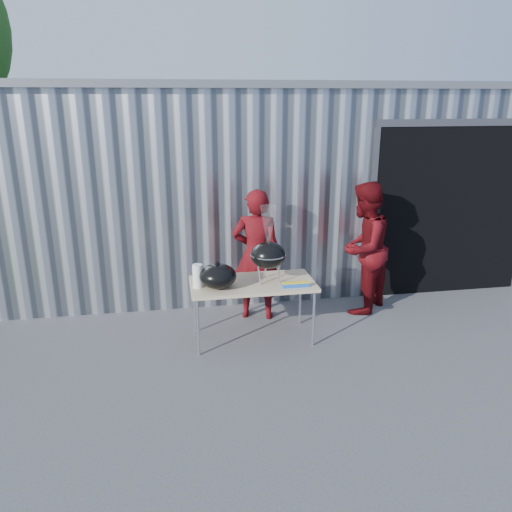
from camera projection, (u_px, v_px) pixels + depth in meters
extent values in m
plane|color=#444446|center=(250.00, 363.00, 5.67)|extent=(80.00, 80.00, 0.00)
cube|color=silver|center=(251.00, 172.00, 9.76)|extent=(8.00, 6.00, 3.00)
cube|color=slate|center=(251.00, 88.00, 9.29)|extent=(8.20, 6.20, 0.10)
cube|color=black|center=(430.00, 205.00, 7.96)|extent=(2.40, 1.20, 2.50)
cube|color=#4C4C51|center=(460.00, 122.00, 7.03)|extent=(2.52, 0.08, 0.10)
cube|color=tan|center=(252.00, 284.00, 6.04)|extent=(1.50, 0.75, 0.04)
cylinder|color=silver|center=(198.00, 327.00, 5.74)|extent=(0.03, 0.03, 0.71)
cylinder|color=silver|center=(314.00, 319.00, 5.97)|extent=(0.03, 0.03, 0.71)
cylinder|color=silver|center=(195.00, 306.00, 6.34)|extent=(0.03, 0.03, 0.71)
cylinder|color=silver|center=(300.00, 299.00, 6.56)|extent=(0.03, 0.03, 0.71)
ellipsoid|color=black|center=(268.00, 255.00, 5.96)|extent=(0.42, 0.42, 0.32)
cylinder|color=silver|center=(268.00, 254.00, 5.96)|extent=(0.43, 0.43, 0.02)
cylinder|color=silver|center=(268.00, 253.00, 5.95)|extent=(0.41, 0.41, 0.01)
cylinder|color=silver|center=(266.00, 268.00, 6.16)|extent=(0.02, 0.02, 0.24)
cylinder|color=silver|center=(259.00, 275.00, 5.94)|extent=(0.02, 0.02, 0.24)
cylinder|color=silver|center=(279.00, 273.00, 5.98)|extent=(0.02, 0.02, 0.24)
cylinder|color=#C66347|center=(258.00, 253.00, 5.93)|extent=(0.02, 0.14, 0.02)
cylinder|color=#C66347|center=(262.00, 252.00, 5.94)|extent=(0.02, 0.14, 0.02)
cylinder|color=#C66347|center=(266.00, 252.00, 5.95)|extent=(0.02, 0.14, 0.02)
cylinder|color=#C66347|center=(270.00, 252.00, 5.95)|extent=(0.02, 0.14, 0.02)
cylinder|color=#C66347|center=(274.00, 252.00, 5.96)|extent=(0.02, 0.14, 0.02)
cylinder|color=#C66347|center=(278.00, 252.00, 5.97)|extent=(0.02, 0.14, 0.02)
cone|color=silver|center=(268.00, 229.00, 5.86)|extent=(0.20, 0.20, 0.55)
ellipsoid|color=black|center=(218.00, 276.00, 5.83)|extent=(0.44, 0.44, 0.29)
cylinder|color=black|center=(217.00, 263.00, 5.78)|extent=(0.05, 0.05, 0.03)
cylinder|color=white|center=(198.00, 276.00, 5.84)|extent=(0.12, 0.12, 0.28)
cube|color=white|center=(206.00, 275.00, 6.13)|extent=(0.20, 0.15, 0.10)
cube|color=blue|center=(296.00, 285.00, 5.87)|extent=(0.32, 0.06, 0.05)
cube|color=yellow|center=(296.00, 283.00, 5.86)|extent=(0.32, 0.06, 0.01)
imported|color=#4C080C|center=(256.00, 255.00, 6.63)|extent=(0.73, 0.58, 1.77)
imported|color=#4C080C|center=(363.00, 248.00, 6.84)|extent=(1.12, 1.11, 1.83)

